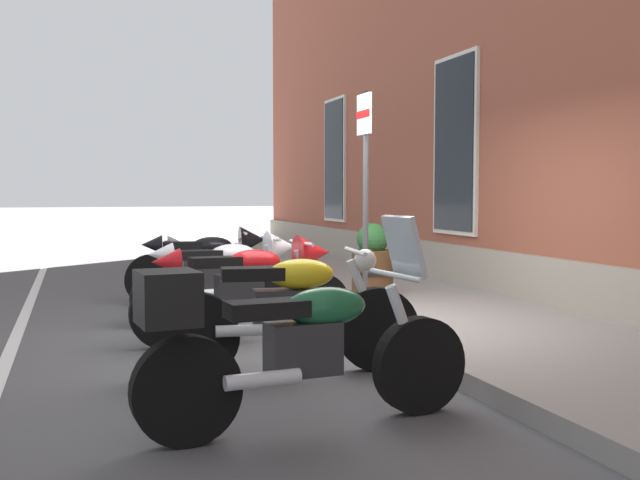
# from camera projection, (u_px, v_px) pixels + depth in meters

# --- Properties ---
(ground_plane) EXTENTS (140.00, 140.00, 0.00)m
(ground_plane) POSITION_uv_depth(u_px,v_px,m) (355.00, 337.00, 7.40)
(ground_plane) COLOR #4C4C4F
(sidewalk) EXTENTS (31.46, 2.50, 0.15)m
(sidewalk) POSITION_uv_depth(u_px,v_px,m) (467.00, 322.00, 7.78)
(sidewalk) COLOR gray
(sidewalk) RESTS_ON ground_plane
(lane_stripe) EXTENTS (31.46, 0.12, 0.01)m
(lane_stripe) POSITION_uv_depth(u_px,v_px,m) (7.00, 359.00, 6.40)
(lane_stripe) COLOR silver
(lane_stripe) RESTS_ON ground_plane
(motorcycle_black_sport) EXTENTS (0.62, 2.01, 0.99)m
(motorcycle_black_sport) POSITION_uv_depth(u_px,v_px,m) (210.00, 261.00, 9.61)
(motorcycle_black_sport) COLOR black
(motorcycle_black_sport) RESTS_ON ground_plane
(motorcycle_white_sport) EXTENTS (0.62, 2.04, 1.00)m
(motorcycle_white_sport) POSITION_uv_depth(u_px,v_px,m) (232.00, 273.00, 8.21)
(motorcycle_white_sport) COLOR black
(motorcycle_white_sport) RESTS_ON ground_plane
(motorcycle_red_sport) EXTENTS (0.62, 2.17, 1.02)m
(motorcycle_red_sport) POSITION_uv_depth(u_px,v_px,m) (253.00, 284.00, 7.15)
(motorcycle_red_sport) COLOR black
(motorcycle_red_sport) RESTS_ON ground_plane
(motorcycle_yellow_naked) EXTENTS (0.62, 2.11, 0.98)m
(motorcycle_yellow_naked) POSITION_uv_depth(u_px,v_px,m) (291.00, 313.00, 5.84)
(motorcycle_yellow_naked) COLOR black
(motorcycle_yellow_naked) RESTS_ON ground_plane
(motorcycle_green_touring) EXTENTS (0.65, 2.16, 1.29)m
(motorcycle_green_touring) POSITION_uv_depth(u_px,v_px,m) (292.00, 343.00, 4.44)
(motorcycle_green_touring) COLOR black
(motorcycle_green_touring) RESTS_ON ground_plane
(parking_sign) EXTENTS (0.36, 0.07, 2.38)m
(parking_sign) POSITION_uv_depth(u_px,v_px,m) (365.00, 169.00, 8.12)
(parking_sign) COLOR #4C4C51
(parking_sign) RESTS_ON sidewalk
(barrel_planter) EXTENTS (0.55, 0.55, 0.90)m
(barrel_planter) POSITION_uv_depth(u_px,v_px,m) (372.00, 263.00, 9.35)
(barrel_planter) COLOR brown
(barrel_planter) RESTS_ON sidewalk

